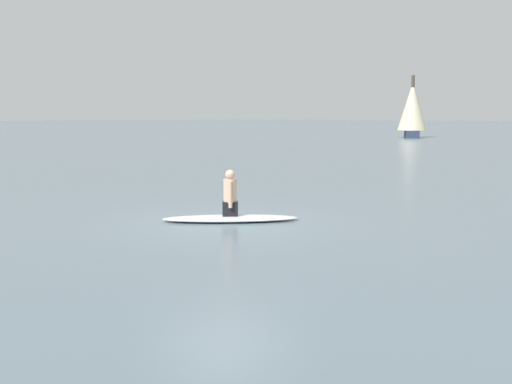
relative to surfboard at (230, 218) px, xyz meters
The scene contains 4 objects.
ground_plane 0.38m from the surfboard, 29.99° to the left, with size 400.00×400.00×0.00m, color slate.
surfboard is the anchor object (origin of this frame).
person_paddler 0.46m from the surfboard, 90.00° to the left, with size 0.38×0.38×0.90m.
sailboat_far_left 49.03m from the surfboard, 152.67° to the right, with size 3.63×3.60×5.57m.
Camera 1 is at (8.34, 9.08, 2.08)m, focal length 45.99 mm.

